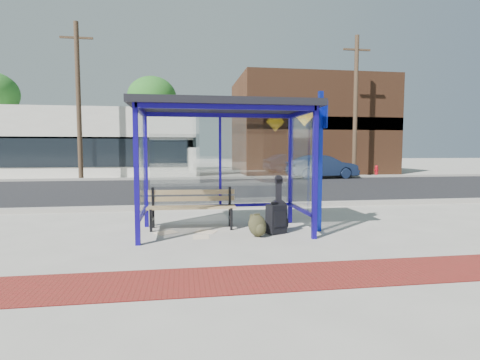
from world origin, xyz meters
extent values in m
plane|color=#B2ADA0|center=(0.00, 0.00, 0.00)|extent=(120.00, 120.00, 0.00)
cube|color=maroon|center=(0.00, -2.60, 0.01)|extent=(60.00, 1.00, 0.01)
cube|color=gray|center=(0.00, 2.90, 0.06)|extent=(60.00, 0.25, 0.12)
cube|color=black|center=(0.00, 8.00, 0.00)|extent=(60.00, 10.00, 0.00)
cube|color=gray|center=(0.00, 13.10, 0.06)|extent=(60.00, 0.25, 0.12)
cube|color=#B2ADA0|center=(0.00, 15.00, 0.00)|extent=(60.00, 4.00, 0.01)
cube|color=#180C8B|center=(-1.50, -0.75, 1.15)|extent=(0.08, 0.08, 2.30)
cube|color=#180C8B|center=(1.50, -0.75, 1.15)|extent=(0.08, 0.08, 2.30)
cube|color=#180C8B|center=(-1.50, 0.75, 1.15)|extent=(0.08, 0.08, 2.30)
cube|color=#180C8B|center=(1.50, 0.75, 1.15)|extent=(0.08, 0.08, 2.30)
cube|color=#180C8B|center=(0.00, 0.75, 2.26)|extent=(3.00, 0.08, 0.08)
cube|color=#180C8B|center=(0.00, -0.75, 2.26)|extent=(3.00, 0.08, 0.08)
cube|color=#180C8B|center=(-1.50, 0.00, 2.26)|extent=(0.08, 1.50, 0.08)
cube|color=#180C8B|center=(1.50, 0.00, 2.26)|extent=(0.08, 1.50, 0.08)
cube|color=#180C8B|center=(0.00, 0.75, 0.40)|extent=(3.00, 0.08, 0.06)
cube|color=#180C8B|center=(-1.50, 0.00, 0.40)|extent=(0.08, 1.50, 0.06)
cube|color=#180C8B|center=(1.50, 0.00, 0.40)|extent=(0.08, 1.50, 0.06)
cube|color=#180C8B|center=(0.00, 0.75, 1.35)|extent=(0.05, 0.05, 1.90)
cube|color=silver|center=(0.00, 0.75, 1.31)|extent=(2.84, 0.01, 1.82)
cube|color=silver|center=(-1.50, 0.00, 1.31)|extent=(0.02, 1.34, 1.82)
cube|color=silver|center=(1.50, 0.00, 1.31)|extent=(0.02, 1.34, 1.82)
cube|color=black|center=(0.00, 0.00, 2.36)|extent=(3.30, 1.80, 0.12)
cube|color=silver|center=(-9.00, 18.00, 2.00)|extent=(18.00, 6.00, 4.00)
cube|color=black|center=(-9.00, 15.05, 2.00)|extent=(18.00, 0.10, 0.60)
cube|color=black|center=(-9.00, 14.98, 1.40)|extent=(17.00, 0.04, 1.60)
cube|color=#59331E|center=(8.00, 18.50, 3.20)|extent=(10.00, 7.00, 6.40)
cube|color=black|center=(8.00, 15.05, 3.20)|extent=(10.00, 0.10, 0.80)
cube|color=yellow|center=(6.50, 14.95, 3.80)|extent=(1.56, 0.06, 1.56)
cylinder|color=#4C3826|center=(-3.00, 22.00, 2.50)|extent=(0.36, 0.36, 5.00)
ellipsoid|color=#1B5E1C|center=(-3.00, 22.00, 5.50)|extent=(3.60, 3.60, 3.06)
cylinder|color=#4C3826|center=(12.50, 22.00, 2.50)|extent=(0.36, 0.36, 5.00)
ellipsoid|color=#1B5E1C|center=(12.50, 22.00, 5.50)|extent=(3.60, 3.60, 3.06)
cylinder|color=#4C3826|center=(-6.00, 13.40, 4.00)|extent=(0.24, 0.24, 8.00)
cube|color=#4C3826|center=(-6.00, 13.40, 7.20)|extent=(1.60, 0.10, 0.10)
cylinder|color=#4C3826|center=(9.00, 13.40, 4.00)|extent=(0.24, 0.24, 8.00)
cube|color=#4C3826|center=(9.00, 13.40, 7.20)|extent=(1.60, 0.10, 0.10)
cube|color=black|center=(-1.37, 0.25, 0.22)|extent=(0.05, 0.05, 0.43)
cube|color=black|center=(-1.36, 0.62, 0.41)|extent=(0.05, 0.05, 0.81)
cube|color=black|center=(-1.37, 0.43, 0.22)|extent=(0.06, 0.39, 0.05)
cube|color=black|center=(0.16, 0.18, 0.22)|extent=(0.05, 0.05, 0.43)
cube|color=black|center=(0.17, 0.55, 0.41)|extent=(0.05, 0.05, 0.81)
cube|color=black|center=(0.17, 0.37, 0.22)|extent=(0.06, 0.39, 0.05)
cube|color=tan|center=(-0.61, 0.24, 0.43)|extent=(1.73, 0.16, 0.03)
cube|color=tan|center=(-0.60, 0.35, 0.43)|extent=(1.73, 0.16, 0.03)
cube|color=tan|center=(-0.60, 0.45, 0.43)|extent=(1.73, 0.16, 0.03)
cube|color=tan|center=(-0.59, 0.56, 0.43)|extent=(1.73, 0.16, 0.03)
cube|color=tan|center=(-0.59, 0.60, 0.57)|extent=(1.72, 0.10, 0.10)
cube|color=tan|center=(-0.59, 0.60, 0.71)|extent=(1.72, 0.10, 0.10)
cylinder|color=black|center=(0.99, -0.21, 0.19)|extent=(0.38, 0.11, 0.37)
cylinder|color=black|center=(0.99, -0.21, 0.48)|extent=(0.31, 0.11, 0.31)
cube|color=black|center=(0.99, -0.21, 0.33)|extent=(0.27, 0.11, 0.44)
cube|color=black|center=(0.99, -0.21, 0.78)|extent=(0.10, 0.09, 0.44)
cube|color=black|center=(0.99, -0.21, 0.98)|extent=(0.14, 0.09, 0.09)
cube|color=black|center=(0.94, -0.26, 0.28)|extent=(0.40, 0.34, 0.54)
cylinder|color=black|center=(0.83, -0.31, 0.02)|extent=(0.12, 0.20, 0.05)
cylinder|color=black|center=(1.06, -0.21, 0.02)|extent=(0.12, 0.20, 0.05)
cube|color=black|center=(0.94, -0.26, 0.58)|extent=(0.21, 0.12, 0.04)
cube|color=black|center=(0.99, -0.36, 0.29)|extent=(0.26, 0.12, 0.29)
ellipsoid|color=#302E1B|center=(0.55, -0.43, 0.20)|extent=(0.40, 0.34, 0.40)
ellipsoid|color=#302E1B|center=(0.59, -0.55, 0.15)|extent=(0.23, 0.19, 0.21)
cube|color=#302E1B|center=(0.54, -0.41, 0.39)|extent=(0.12, 0.08, 0.03)
cube|color=#0E1F9B|center=(1.80, -0.17, 1.32)|extent=(0.09, 0.09, 2.65)
cube|color=#0E1F9B|center=(1.85, -0.17, 2.21)|extent=(0.07, 0.33, 0.50)
cube|color=white|center=(-0.45, -0.32, 0.00)|extent=(0.29, 0.36, 0.01)
cube|color=white|center=(-1.09, 0.12, 0.00)|extent=(0.50, 0.47, 0.01)
cube|color=white|center=(-0.34, 0.08, 0.00)|extent=(0.48, 0.43, 0.01)
imported|color=#172340|center=(6.82, 12.74, 0.64)|extent=(3.97, 1.68, 1.27)
cylinder|color=#9F0B14|center=(10.76, 14.07, 0.26)|extent=(0.17, 0.17, 0.52)
sphere|color=#9F0B14|center=(10.76, 14.07, 0.55)|extent=(0.19, 0.19, 0.19)
cylinder|color=#9F0B14|center=(10.76, 14.07, 0.35)|extent=(0.29, 0.17, 0.09)
camera|label=1|loc=(-0.75, -6.94, 1.55)|focal=28.00mm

